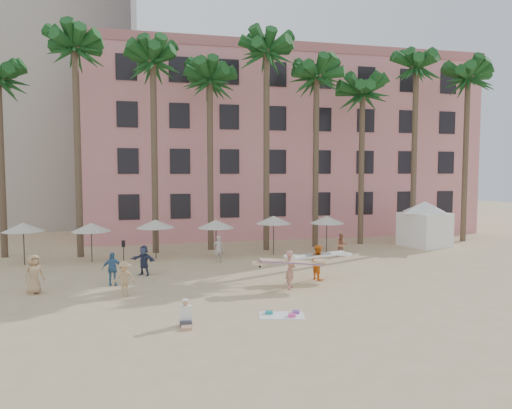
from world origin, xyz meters
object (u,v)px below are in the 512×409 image
at_px(pink_hotel, 278,149).
at_px(cabana, 425,220).
at_px(carrier_white, 318,261).
at_px(carrier_yellow, 291,267).

bearing_deg(pink_hotel, cabana, -56.41).
xyz_separation_m(pink_hotel, cabana, (8.37, -12.60, -5.93)).
bearing_deg(carrier_white, pink_hotel, 80.53).
distance_m(pink_hotel, cabana, 16.25).
height_order(cabana, carrier_white, cabana).
bearing_deg(carrier_yellow, cabana, 36.03).
bearing_deg(pink_hotel, carrier_white, -99.47).
height_order(carrier_yellow, carrier_white, carrier_yellow).
height_order(pink_hotel, cabana, pink_hotel).
bearing_deg(cabana, carrier_yellow, -143.97).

